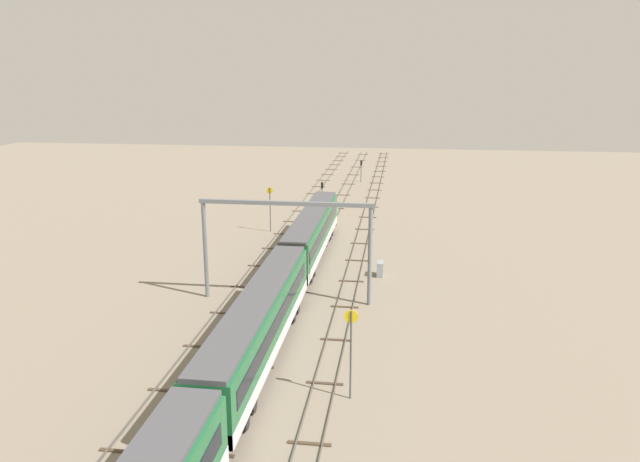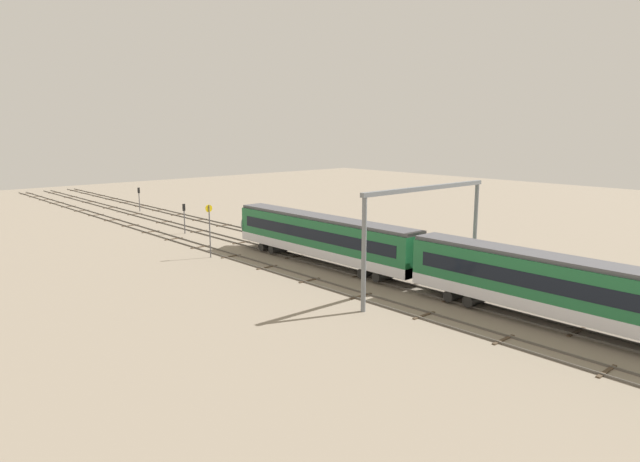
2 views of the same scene
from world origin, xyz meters
TOP-DOWN VIEW (x-y plane):
  - ground_plane at (0.00, 0.00)m, footprint 196.76×196.76m
  - track_near_foreground at (0.00, -4.95)m, footprint 180.76×2.40m
  - track_with_train at (-0.00, 0.00)m, footprint 180.76×2.40m
  - track_middle at (-0.00, 4.95)m, footprint 180.76×2.40m
  - train at (-35.97, 0.00)m, footprint 100.00×3.24m
  - overhead_gantry at (-12.44, 0.29)m, footprint 0.40×15.14m
  - speed_sign_near_foreground at (-28.35, -6.73)m, footprint 0.14×0.84m
  - speed_sign_mid_trackside at (10.81, 6.77)m, footprint 0.14×0.80m
  - signal_light_trackside_approach at (47.93, -2.06)m, footprint 0.31×0.32m
  - signal_light_trackside_departure at (25.06, 2.08)m, footprint 0.31×0.32m
  - relay_cabinet at (-4.64, -7.63)m, footprint 1.41×0.62m

SIDE VIEW (x-z plane):
  - ground_plane at x=0.00m, z-range 0.00..0.00m
  - track_middle at x=0.00m, z-range -0.01..0.15m
  - track_near_foreground at x=0.00m, z-range -0.01..0.15m
  - track_with_train at x=0.00m, z-range -0.01..0.15m
  - relay_cabinet at x=-4.64m, z-range 0.00..1.45m
  - signal_light_trackside_departure at x=25.06m, z-range 0.63..4.53m
  - signal_light_trackside_approach at x=47.93m, z-range 0.64..4.56m
  - train at x=-35.97m, z-range 0.26..5.06m
  - speed_sign_mid_trackside at x=10.81m, z-range 0.69..6.37m
  - speed_sign_near_foreground at x=-28.35m, z-range 0.74..6.60m
  - overhead_gantry at x=-12.44m, z-range 2.01..10.99m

